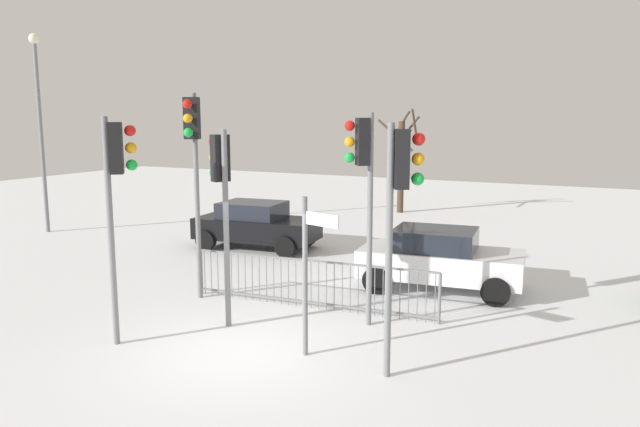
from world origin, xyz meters
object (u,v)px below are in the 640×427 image
traffic_light_mid_left (193,150)px  street_lamp (39,113)px  traffic_light_rear_left (221,183)px  bare_tree_left (401,160)px  car_black_far (256,224)px  traffic_light_mid_right (117,179)px  traffic_light_rear_right (400,193)px  direction_sign_post (308,268)px  traffic_light_foreground_right (363,171)px  car_white_mid (439,258)px

traffic_light_mid_left → street_lamp: 10.79m
traffic_light_rear_left → bare_tree_left: bare_tree_left is taller
traffic_light_rear_left → car_black_far: bearing=52.9°
traffic_light_rear_left → traffic_light_mid_right: bearing=173.7°
traffic_light_rear_left → traffic_light_rear_right: size_ratio=0.96×
traffic_light_rear_right → direction_sign_post: size_ratio=1.44×
traffic_light_foreground_right → car_black_far: (-5.70, 5.07, -2.31)m
traffic_light_rear_left → car_white_mid: 5.73m
traffic_light_rear_right → car_black_far: (-7.12, 7.03, -2.19)m
traffic_light_mid_left → car_black_far: size_ratio=1.17×
traffic_light_mid_left → street_lamp: street_lamp is taller
traffic_light_rear_right → bare_tree_left: size_ratio=0.91×
traffic_light_rear_left → street_lamp: 12.64m
traffic_light_rear_right → street_lamp: 16.52m
traffic_light_mid_right → traffic_light_mid_left: traffic_light_mid_left is taller
traffic_light_rear_right → bare_tree_left: bearing=173.7°
direction_sign_post → bare_tree_left: bearing=118.7°
traffic_light_rear_left → car_black_far: (-3.22, 6.23, -2.07)m
traffic_light_mid_left → direction_sign_post: 4.53m
traffic_light_mid_right → car_black_far: 8.49m
traffic_light_mid_right → direction_sign_post: traffic_light_mid_right is taller
bare_tree_left → traffic_light_foreground_right: bearing=-74.2°
car_black_far → street_lamp: bearing=-178.9°
direction_sign_post → bare_tree_left: (-3.74, 15.83, 0.70)m
traffic_light_rear_left → traffic_light_mid_left: size_ratio=0.84×
traffic_light_mid_right → car_white_mid: 7.64m
traffic_light_rear_right → traffic_light_mid_right: bearing=-105.0°
traffic_light_rear_left → direction_sign_post: (2.25, -0.69, -1.27)m
traffic_light_mid_right → car_black_far: size_ratio=1.04×
street_lamp → traffic_light_foreground_right: bearing=-16.1°
traffic_light_rear_left → traffic_light_rear_right: (3.90, -0.80, 0.11)m
traffic_light_rear_left → traffic_light_mid_left: (-1.50, 1.08, 0.55)m
traffic_light_foreground_right → car_black_far: bearing=11.8°
traffic_light_rear_right → street_lamp: (-15.34, 5.98, 1.28)m
traffic_light_rear_right → traffic_light_mid_right: (-4.93, -0.86, 0.07)m
traffic_light_rear_left → car_black_far: size_ratio=0.98×
traffic_light_rear_left → street_lamp: bearing=91.2°
traffic_light_rear_right → traffic_light_foreground_right: bearing=-169.0°
traffic_light_rear_left → bare_tree_left: 15.22m
direction_sign_post → traffic_light_rear_left: bearing=178.3°
car_black_far → traffic_light_mid_right: bearing=-80.6°
traffic_light_mid_right → traffic_light_mid_left: (-0.47, 2.74, 0.37)m
car_white_mid → traffic_light_mid_right: bearing=-131.2°
traffic_light_foreground_right → traffic_light_mid_right: size_ratio=1.02×
traffic_light_foreground_right → car_white_mid: traffic_light_foreground_right is taller
car_white_mid → bare_tree_left: bare_tree_left is taller
traffic_light_mid_left → car_white_mid: size_ratio=1.17×
street_lamp → bare_tree_left: (9.96, 9.95, -1.96)m
traffic_light_mid_left → bare_tree_left: 14.10m
traffic_light_rear_left → bare_tree_left: bearing=31.1°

